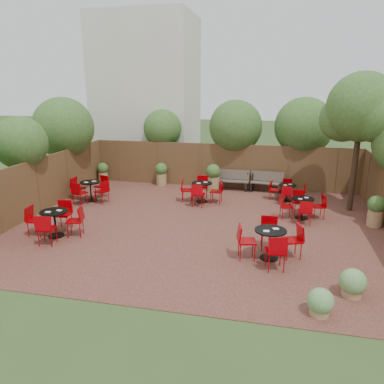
# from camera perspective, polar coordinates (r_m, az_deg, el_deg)

# --- Properties ---
(ground) EXTENTS (80.00, 80.00, 0.00)m
(ground) POSITION_cam_1_polar(r_m,az_deg,el_deg) (12.47, 1.31, -5.15)
(ground) COLOR #354F23
(ground) RESTS_ON ground
(courtyard_paving) EXTENTS (12.00, 10.00, 0.02)m
(courtyard_paving) POSITION_cam_1_polar(r_m,az_deg,el_deg) (12.47, 1.31, -5.11)
(courtyard_paving) COLOR #3E2119
(courtyard_paving) RESTS_ON ground
(fence_back) EXTENTS (12.00, 0.08, 2.00)m
(fence_back) POSITION_cam_1_polar(r_m,az_deg,el_deg) (16.93, 4.63, 4.03)
(fence_back) COLOR #53361F
(fence_back) RESTS_ON ground
(fence_left) EXTENTS (0.08, 10.00, 2.00)m
(fence_left) POSITION_cam_1_polar(r_m,az_deg,el_deg) (14.50, -22.60, 0.79)
(fence_left) COLOR #53361F
(fence_left) RESTS_ON ground
(neighbour_building) EXTENTS (5.00, 4.00, 8.00)m
(neighbour_building) POSITION_cam_1_polar(r_m,az_deg,el_deg) (20.55, -6.87, 14.52)
(neighbour_building) COLOR beige
(neighbour_building) RESTS_ON ground
(overhang_foliage) EXTENTS (15.64, 10.56, 2.59)m
(overhang_foliage) POSITION_cam_1_polar(r_m,az_deg,el_deg) (15.21, 0.16, 9.21)
(overhang_foliage) COLOR #30571C
(overhang_foliage) RESTS_ON ground
(courtyard_tree) EXTENTS (2.64, 2.54, 4.99)m
(courtyard_tree) POSITION_cam_1_polar(r_m,az_deg,el_deg) (14.49, 24.58, 11.19)
(courtyard_tree) COLOR black
(courtyard_tree) RESTS_ON courtyard_paving
(park_bench_left) EXTENTS (1.44, 0.47, 0.89)m
(park_bench_left) POSITION_cam_1_polar(r_m,az_deg,el_deg) (16.62, 6.29, 1.91)
(park_bench_left) COLOR brown
(park_bench_left) RESTS_ON courtyard_paving
(park_bench_right) EXTENTS (1.46, 0.62, 0.88)m
(park_bench_right) POSITION_cam_1_polar(r_m,az_deg,el_deg) (16.54, 11.48, 1.58)
(park_bench_right) COLOR brown
(park_bench_right) RESTS_ON courtyard_paving
(bistro_tables) EXTENTS (9.81, 7.04, 0.96)m
(bistro_tables) POSITION_cam_1_polar(r_m,az_deg,el_deg) (12.89, -0.32, -2.19)
(bistro_tables) COLOR black
(bistro_tables) RESTS_ON courtyard_paving
(planters) EXTENTS (11.85, 4.12, 1.17)m
(planters) POSITION_cam_1_polar(r_m,az_deg,el_deg) (15.84, 2.19, 1.75)
(planters) COLOR #96724B
(planters) RESTS_ON courtyard_paving
(low_shrubs) EXTENTS (2.80, 3.16, 0.63)m
(low_shrubs) POSITION_cam_1_polar(r_m,az_deg,el_deg) (9.43, 24.72, -11.99)
(low_shrubs) COLOR #96724B
(low_shrubs) RESTS_ON courtyard_paving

